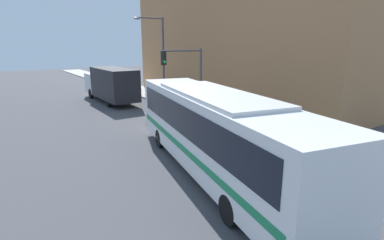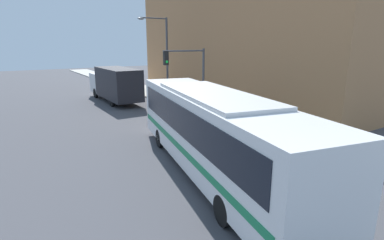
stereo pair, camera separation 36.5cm
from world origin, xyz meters
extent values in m
plane|color=#47474C|center=(0.00, 0.00, 0.00)|extent=(120.00, 120.00, 0.00)
cube|color=#B7B2A8|center=(6.15, 20.00, 0.07)|extent=(3.31, 70.00, 0.13)
cube|color=#B27A4C|center=(10.81, 13.19, 5.48)|extent=(6.00, 24.38, 10.97)
cube|color=white|center=(-0.45, 1.29, 1.76)|extent=(4.98, 12.39, 2.75)
cube|color=black|center=(-0.45, 1.29, 2.25)|extent=(4.82, 11.45, 1.13)
cube|color=#197F4C|center=(-0.45, 1.29, 1.15)|extent=(4.92, 11.92, 0.24)
cube|color=silver|center=(-0.45, 1.29, 3.18)|extent=(3.64, 7.01, 0.16)
cylinder|color=black|center=(1.42, 4.73, 0.45)|extent=(0.46, 0.94, 0.90)
cylinder|color=black|center=(-0.73, 5.20, 0.45)|extent=(0.46, 0.94, 0.90)
cylinder|color=black|center=(-0.08, -2.21, 0.45)|extent=(0.46, 0.94, 0.90)
cylinder|color=black|center=(-2.23, -1.74, 0.45)|extent=(0.46, 0.94, 0.90)
cube|color=black|center=(1.41, 17.44, 1.73)|extent=(2.24, 6.04, 2.56)
cube|color=silver|center=(1.41, 21.63, 1.35)|extent=(2.13, 2.35, 1.81)
cylinder|color=black|center=(0.44, 21.22, 0.45)|extent=(0.25, 0.90, 0.90)
cylinder|color=black|center=(0.44, 16.31, 0.45)|extent=(0.25, 0.90, 0.90)
cylinder|color=#999999|center=(5.10, 4.00, 0.45)|extent=(0.25, 0.25, 0.64)
sphere|color=#999999|center=(5.10, 4.00, 0.84)|extent=(0.24, 0.24, 0.24)
cylinder|color=#999999|center=(5.10, 3.86, 0.48)|extent=(0.11, 0.15, 0.11)
cylinder|color=#47474C|center=(5.25, 10.12, 2.42)|extent=(0.16, 0.16, 4.57)
cylinder|color=#47474C|center=(3.65, 10.12, 4.56)|extent=(3.20, 0.11, 0.11)
cube|color=black|center=(2.25, 10.12, 4.11)|extent=(0.30, 0.24, 0.90)
sphere|color=#19D83F|center=(2.25, 9.98, 3.88)|extent=(0.18, 0.18, 0.18)
cylinder|color=#47474C|center=(5.10, 8.65, 0.61)|extent=(0.06, 0.06, 0.95)
cylinder|color=#4C4C51|center=(5.10, 8.65, 1.20)|extent=(0.14, 0.14, 0.22)
cylinder|color=#47474C|center=(5.35, 15.78, 3.65)|extent=(0.18, 0.18, 7.03)
cylinder|color=#47474C|center=(4.19, 15.78, 7.06)|extent=(2.31, 0.11, 0.11)
ellipsoid|color=gray|center=(3.04, 15.78, 6.98)|extent=(0.56, 0.28, 0.20)
cylinder|color=slate|center=(6.21, 6.33, 0.52)|extent=(0.28, 0.28, 0.77)
cylinder|color=#B22D33|center=(6.21, 6.33, 1.23)|extent=(0.34, 0.34, 0.65)
sphere|color=tan|center=(6.21, 6.33, 1.66)|extent=(0.21, 0.21, 0.21)
camera|label=1|loc=(-7.36, -7.41, 5.00)|focal=28.00mm
camera|label=2|loc=(-7.06, -7.61, 5.00)|focal=28.00mm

